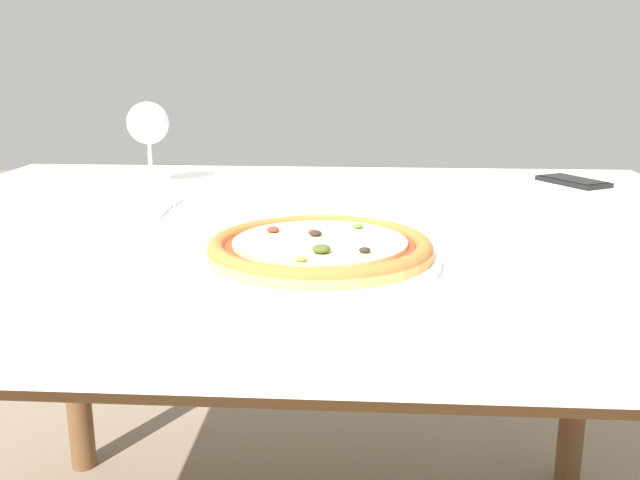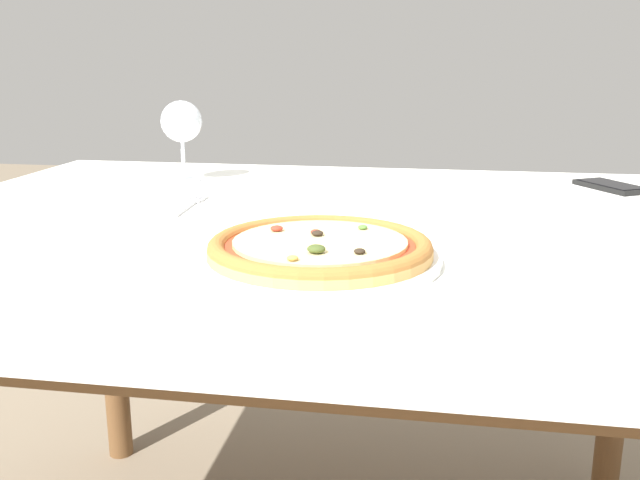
{
  "view_description": "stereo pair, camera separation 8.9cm",
  "coord_description": "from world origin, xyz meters",
  "px_view_note": "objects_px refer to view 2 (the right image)",
  "views": [
    {
      "loc": [
        0.1,
        -1.08,
        1.0
      ],
      "look_at": [
        0.04,
        -0.22,
        0.77
      ],
      "focal_mm": 40.0,
      "sensor_mm": 36.0,
      "label": 1
    },
    {
      "loc": [
        0.19,
        -1.07,
        1.0
      ],
      "look_at": [
        0.04,
        -0.22,
        0.77
      ],
      "focal_mm": 40.0,
      "sensor_mm": 36.0,
      "label": 2
    }
  ],
  "objects_px": {
    "pizza_plate": "(320,250)",
    "cell_phone": "(611,186)",
    "dining_table": "(316,269)",
    "wine_glass_far_left": "(182,124)",
    "fork": "(189,205)"
  },
  "relations": [
    {
      "from": "wine_glass_far_left",
      "to": "cell_phone",
      "type": "bearing_deg",
      "value": 3.22
    },
    {
      "from": "wine_glass_far_left",
      "to": "cell_phone",
      "type": "xyz_separation_m",
      "value": [
        0.86,
        0.05,
        -0.11
      ]
    },
    {
      "from": "pizza_plate",
      "to": "cell_phone",
      "type": "bearing_deg",
      "value": 51.47
    },
    {
      "from": "fork",
      "to": "wine_glass_far_left",
      "type": "xyz_separation_m",
      "value": [
        -0.1,
        0.25,
        0.12
      ]
    },
    {
      "from": "dining_table",
      "to": "fork",
      "type": "height_order",
      "value": "fork"
    },
    {
      "from": "dining_table",
      "to": "wine_glass_far_left",
      "type": "height_order",
      "value": "wine_glass_far_left"
    },
    {
      "from": "pizza_plate",
      "to": "fork",
      "type": "relative_size",
      "value": 1.81
    },
    {
      "from": "dining_table",
      "to": "cell_phone",
      "type": "xyz_separation_m",
      "value": [
        0.52,
        0.38,
        0.08
      ]
    },
    {
      "from": "fork",
      "to": "wine_glass_far_left",
      "type": "height_order",
      "value": "wine_glass_far_left"
    },
    {
      "from": "pizza_plate",
      "to": "cell_phone",
      "type": "xyz_separation_m",
      "value": [
        0.48,
        0.6,
        -0.01
      ]
    },
    {
      "from": "wine_glass_far_left",
      "to": "cell_phone",
      "type": "relative_size",
      "value": 1.03
    },
    {
      "from": "pizza_plate",
      "to": "wine_glass_far_left",
      "type": "xyz_separation_m",
      "value": [
        -0.38,
        0.55,
        0.1
      ]
    },
    {
      "from": "dining_table",
      "to": "cell_phone",
      "type": "bearing_deg",
      "value": 36.28
    },
    {
      "from": "pizza_plate",
      "to": "fork",
      "type": "bearing_deg",
      "value": 132.93
    },
    {
      "from": "dining_table",
      "to": "wine_glass_far_left",
      "type": "relative_size",
      "value": 8.52
    }
  ]
}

